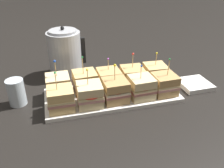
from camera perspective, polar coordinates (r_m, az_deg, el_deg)
ground_plane at (r=1.11m, az=0.00°, el=-3.14°), size 6.00×6.00×0.00m
serving_platter at (r=1.10m, az=0.00°, el=-2.74°), size 0.61×0.25×0.02m
sandwich_front_far_left at (r=0.99m, az=-12.23°, el=-3.51°), size 0.11×0.11×0.17m
sandwich_front_left at (r=1.00m, az=-5.38°, el=-2.58°), size 0.11×0.11×0.17m
sandwich_front_center at (r=1.03m, az=0.76°, el=-1.58°), size 0.11×0.11×0.17m
sandwich_front_right at (r=1.06m, az=7.06°, el=-0.81°), size 0.11×0.11×0.16m
sandwich_front_far_right at (r=1.10m, az=12.46°, el=-0.04°), size 0.11×0.11×0.17m
sandwich_back_far_left at (r=1.10m, az=-12.82°, el=-0.30°), size 0.11×0.11×0.17m
sandwich_back_left at (r=1.10m, az=-6.51°, el=0.52°), size 0.11×0.11×0.18m
sandwich_back_center at (r=1.12m, az=-0.73°, el=1.19°), size 0.11×0.11×0.15m
sandwich_back_right at (r=1.15m, az=4.87°, el=1.81°), size 0.11×0.11×0.17m
sandwich_back_far_right at (r=1.20m, az=10.29°, el=2.48°), size 0.11×0.11×0.16m
kettle_steel at (r=1.30m, az=-11.25°, el=7.28°), size 0.20×0.18×0.27m
drinking_glass at (r=1.11m, az=-22.02°, el=-1.85°), size 0.07×0.07×0.12m
napkin_stack at (r=1.26m, az=19.26°, el=-0.07°), size 0.15×0.15×0.02m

